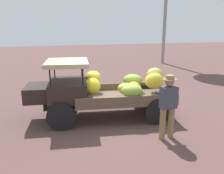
% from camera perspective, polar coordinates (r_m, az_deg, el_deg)
% --- Properties ---
extents(ground_plane, '(60.00, 60.00, 0.00)m').
position_cam_1_polar(ground_plane, '(7.42, 0.75, -7.60)').
color(ground_plane, brown).
extents(truck, '(4.60, 2.25, 1.84)m').
position_cam_1_polar(truck, '(7.19, -3.41, -0.82)').
color(truck, black).
rests_on(truck, ground).
extents(farmer, '(0.53, 0.47, 1.67)m').
position_cam_1_polar(farmer, '(5.95, 13.68, -3.93)').
color(farmer, olive).
rests_on(farmer, ground).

